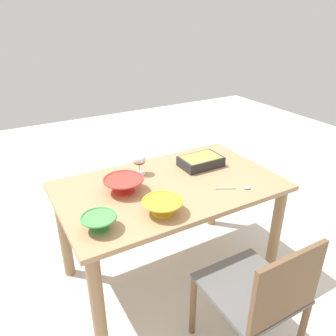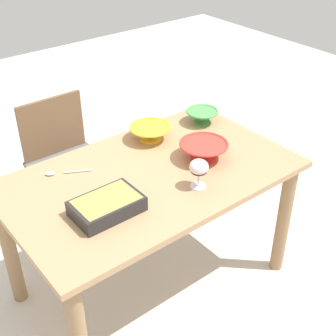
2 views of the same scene
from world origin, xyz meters
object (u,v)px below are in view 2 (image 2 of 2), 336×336
at_px(wine_glass, 199,169).
at_px(small_bowl, 202,116).
at_px(dining_table, 151,194).
at_px(mixing_bowl, 150,132).
at_px(chair, 66,159).
at_px(casserole_dish, 107,205).
at_px(serving_bowl, 204,150).
at_px(serving_spoon, 59,173).

distance_m(wine_glass, small_bowl, 0.64).
distance_m(dining_table, wine_glass, 0.33).
bearing_deg(wine_glass, mixing_bowl, -100.71).
xyz_separation_m(chair, mixing_bowl, (-0.27, 0.52, 0.32)).
bearing_deg(casserole_dish, mixing_bowl, -143.05).
height_order(chair, casserole_dish, chair).
bearing_deg(small_bowl, dining_table, 23.39).
distance_m(small_bowl, serving_bowl, 0.39).
relative_size(wine_glass, casserole_dish, 0.50).
bearing_deg(serving_spoon, chair, -118.25).
bearing_deg(serving_bowl, dining_table, -11.46).
bearing_deg(small_bowl, serving_spoon, -1.98).
bearing_deg(wine_glass, serving_bowl, -137.49).
bearing_deg(small_bowl, mixing_bowl, -4.58).
relative_size(dining_table, serving_spoon, 6.88).
bearing_deg(casserole_dish, small_bowl, -157.25).
height_order(chair, serving_bowl, serving_bowl).
relative_size(dining_table, mixing_bowl, 6.22).
height_order(small_bowl, serving_spoon, small_bowl).
bearing_deg(dining_table, chair, -84.85).
bearing_deg(serving_bowl, mixing_bowl, -74.06).
xyz_separation_m(wine_glass, casserole_dish, (0.43, -0.10, -0.06)).
xyz_separation_m(wine_glass, mixing_bowl, (-0.09, -0.49, -0.05)).
height_order(casserole_dish, mixing_bowl, mixing_bowl).
xyz_separation_m(small_bowl, serving_bowl, (0.25, 0.29, 0.01)).
relative_size(small_bowl, serving_spoon, 0.91).
distance_m(dining_table, serving_bowl, 0.34).
distance_m(dining_table, small_bowl, 0.61).
bearing_deg(casserole_dish, dining_table, -158.34).
xyz_separation_m(dining_table, chair, (0.07, -0.78, -0.15)).
bearing_deg(chair, dining_table, 95.15).
bearing_deg(chair, casserole_dish, 74.42).
height_order(mixing_bowl, serving_spoon, mixing_bowl).
relative_size(dining_table, wine_glass, 9.71).
distance_m(mixing_bowl, serving_bowl, 0.33).
relative_size(dining_table, serving_bowl, 5.68).
xyz_separation_m(chair, serving_bowl, (-0.36, 0.84, 0.32)).
distance_m(dining_table, serving_spoon, 0.45).
distance_m(casserole_dish, serving_spoon, 0.39).
bearing_deg(casserole_dish, serving_bowl, -173.45).
distance_m(wine_glass, serving_bowl, 0.25).
relative_size(chair, wine_glass, 5.65).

